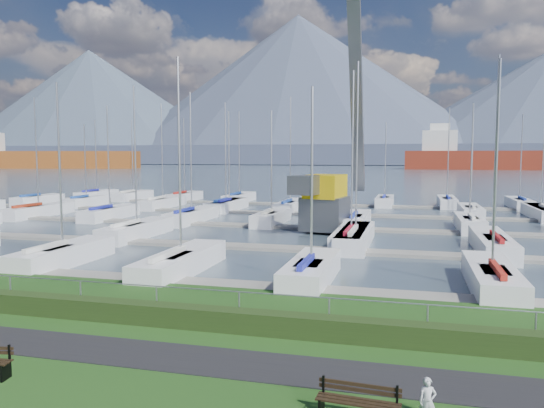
% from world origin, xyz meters
% --- Properties ---
extents(path, '(160.00, 2.00, 0.04)m').
position_xyz_m(path, '(0.00, -3.00, 0.01)').
color(path, black).
rests_on(path, grass).
extents(water, '(800.00, 540.00, 0.20)m').
position_xyz_m(water, '(0.00, 260.00, -0.40)').
color(water, '#3D4C5A').
extents(hedge, '(80.00, 0.70, 0.70)m').
position_xyz_m(hedge, '(0.00, -0.40, 0.35)').
color(hedge, '#223413').
rests_on(hedge, grass).
extents(fence, '(80.00, 0.04, 0.04)m').
position_xyz_m(fence, '(0.00, 0.00, 1.20)').
color(fence, '#93979B').
rests_on(fence, grass).
extents(foothill, '(900.00, 80.00, 12.00)m').
position_xyz_m(foothill, '(0.00, 330.00, 6.00)').
color(foothill, '#454D65').
rests_on(foothill, water).
extents(mountains, '(1190.00, 360.00, 115.00)m').
position_xyz_m(mountains, '(7.35, 404.62, 46.68)').
color(mountains, '#464F66').
rests_on(mountains, water).
extents(docks, '(90.00, 41.60, 0.25)m').
position_xyz_m(docks, '(0.00, 26.00, -0.22)').
color(docks, gray).
rests_on(docks, water).
extents(bench_right, '(1.83, 0.55, 0.85)m').
position_xyz_m(bench_right, '(6.43, -5.30, 0.42)').
color(bench_right, black).
rests_on(bench_right, grass).
extents(person, '(0.41, 0.30, 1.03)m').
position_xyz_m(person, '(7.87, -4.73, 0.51)').
color(person, silver).
rests_on(person, grass).
extents(crane, '(4.73, 13.36, 22.35)m').
position_xyz_m(crane, '(1.49, 25.52, 5.33)').
color(crane, '#57595E').
rests_on(crane, water).
extents(cargo_ship_west, '(84.43, 37.40, 21.50)m').
position_xyz_m(cargo_ship_west, '(-158.22, 191.33, 3.72)').
color(cargo_ship_west, brown).
rests_on(cargo_ship_west, water).
extents(cargo_ship_mid, '(92.76, 21.66, 21.50)m').
position_xyz_m(cargo_ship_mid, '(47.09, 220.70, 3.61)').
color(cargo_ship_mid, maroon).
rests_on(cargo_ship_mid, water).
extents(sailboat_fleet, '(76.00, 49.74, 12.47)m').
position_xyz_m(sailboat_fleet, '(-1.13, 28.96, 5.32)').
color(sailboat_fleet, '#A12315').
rests_on(sailboat_fleet, water).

